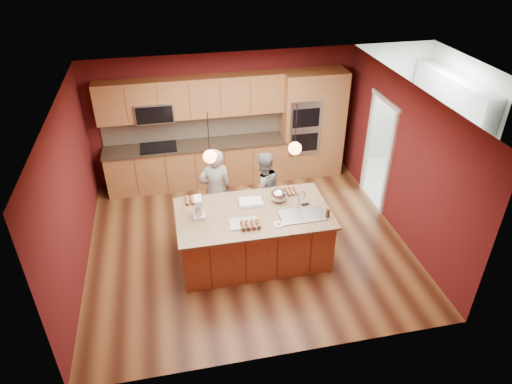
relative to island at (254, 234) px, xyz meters
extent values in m
plane|color=#442214|center=(-0.04, 0.44, -0.47)|extent=(5.50, 5.50, 0.00)
plane|color=white|center=(-0.04, 0.44, 2.23)|extent=(5.50, 5.50, 0.00)
plane|color=#541416|center=(-0.04, 2.94, 0.88)|extent=(5.50, 0.00, 5.50)
plane|color=#541416|center=(-0.04, -2.06, 0.88)|extent=(5.50, 0.00, 5.50)
plane|color=#541416|center=(-2.79, 0.44, 0.88)|extent=(0.00, 5.00, 5.00)
plane|color=#541416|center=(2.71, 0.44, 0.88)|extent=(0.00, 5.00, 5.00)
cube|color=brown|center=(-0.69, 2.64, -0.02)|extent=(3.70, 0.60, 0.90)
cube|color=black|center=(-0.69, 2.63, 0.45)|extent=(3.74, 0.64, 0.04)
cube|color=#C8B596|center=(-0.69, 2.92, 0.75)|extent=(3.70, 0.03, 0.56)
cube|color=brown|center=(-0.69, 2.76, 1.43)|extent=(3.70, 0.36, 0.80)
cube|color=black|center=(-1.44, 2.62, 0.48)|extent=(0.72, 0.52, 0.03)
cube|color=#A7A9AE|center=(-1.44, 2.74, 1.21)|extent=(0.76, 0.40, 0.40)
cube|color=brown|center=(1.56, 2.64, 0.68)|extent=(0.80, 0.60, 2.30)
cube|color=#A7A9AE|center=(1.56, 2.34, 0.73)|extent=(0.66, 0.04, 1.20)
cube|color=brown|center=(2.21, 2.64, 0.68)|extent=(0.50, 0.60, 2.30)
plane|color=silver|center=(3.61, 1.64, -0.47)|extent=(2.60, 2.60, 0.00)
plane|color=beige|center=(4.51, 1.64, 0.88)|extent=(0.00, 2.70, 2.70)
cube|color=silver|center=(4.31, 1.64, 1.48)|extent=(0.35, 2.40, 0.75)
cylinder|color=black|center=(-0.66, 0.00, 1.88)|extent=(0.01, 0.01, 0.70)
sphere|color=#FF8A4E|center=(-0.66, 0.00, 1.53)|extent=(0.20, 0.20, 0.20)
cylinder|color=black|center=(0.63, 0.00, 1.88)|extent=(0.01, 0.01, 0.70)
sphere|color=#FF8A4E|center=(0.63, 0.00, 1.53)|extent=(0.20, 0.20, 0.20)
cube|color=brown|center=(-0.02, 0.00, -0.03)|extent=(2.39, 1.29, 0.88)
cube|color=tan|center=(-0.02, 0.00, 0.43)|extent=(2.49, 1.39, 0.04)
cube|color=#A7A9AE|center=(0.73, -0.24, 0.37)|extent=(0.72, 0.42, 0.18)
imported|color=black|center=(-0.51, 0.95, 0.35)|extent=(0.64, 0.46, 1.63)
imported|color=gray|center=(0.36, 0.95, 0.26)|extent=(0.82, 0.71, 1.46)
cube|color=white|center=(-0.88, 0.07, 0.47)|extent=(0.18, 0.23, 0.05)
cube|color=white|center=(-0.88, 0.16, 0.62)|extent=(0.09, 0.07, 0.23)
cube|color=white|center=(-0.88, 0.08, 0.74)|extent=(0.12, 0.23, 0.09)
cylinder|color=silver|center=(-0.88, 0.03, 0.54)|extent=(0.13, 0.13, 0.12)
cube|color=silver|center=(0.00, 0.28, 0.46)|extent=(0.44, 0.33, 0.03)
cube|color=white|center=(0.00, 0.28, 0.48)|extent=(0.38, 0.28, 0.02)
cube|color=#A7A9AE|center=(-0.22, -0.27, 0.46)|extent=(0.46, 0.34, 0.02)
ellipsoid|color=silver|center=(0.47, 0.25, 0.56)|extent=(0.28, 0.28, 0.23)
cylinder|color=silver|center=(0.30, -0.41, 0.45)|extent=(0.18, 0.18, 0.01)
cylinder|color=#3E2C14|center=(1.11, -0.36, 0.52)|extent=(0.07, 0.07, 0.14)
cube|color=black|center=(0.87, 0.05, 0.45)|extent=(0.14, 0.09, 0.01)
cube|color=white|center=(4.16, 1.33, -0.03)|extent=(0.69, 0.70, 0.88)
cube|color=white|center=(4.17, 1.91, 0.05)|extent=(0.79, 0.80, 1.03)
camera|label=1|loc=(-1.22, -5.92, 4.64)|focal=32.00mm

